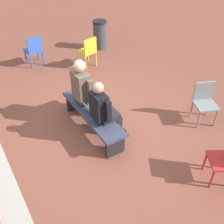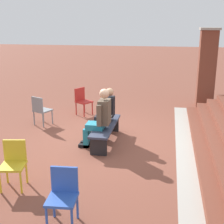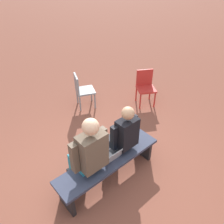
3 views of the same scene
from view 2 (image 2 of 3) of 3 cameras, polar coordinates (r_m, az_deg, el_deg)
The scene contains 11 objects.
ground_plane at distance 7.78m, azimuth -1.74°, elevation -5.24°, with size 60.00×60.00×0.00m, color brown.
concrete_strip at distance 7.58m, azimuth 13.10°, elevation -6.27°, with size 7.05×0.40×0.01m, color #A8A399.
brick_pillar_left_of_steps at distance 11.13m, azimuth 16.94°, elevation 7.78°, with size 0.64×0.64×2.65m.
bench at distance 7.58m, azimuth -1.16°, elevation -2.99°, with size 1.80×0.44×0.45m.
person_student at distance 7.80m, azimuth -1.15°, elevation 0.17°, with size 0.50×0.64×1.28m.
person_adult at distance 7.17m, azimuth -2.26°, elevation -0.89°, with size 0.58×0.73×1.40m.
laptop at distance 7.56m, azimuth -1.03°, elevation -1.88°, with size 0.32×0.29×0.21m.
plastic_chair_near_bench_left at distance 8.99m, azimuth -12.92°, elevation 0.55°, with size 0.55×0.55×0.84m.
plastic_chair_far_right at distance 4.69m, azimuth -8.94°, elevation -14.39°, with size 0.45×0.45×0.84m.
plastic_chair_far_left at distance 9.85m, azimuth -5.46°, elevation 2.28°, with size 0.58×0.58×0.84m.
plastic_chair_near_bench_right at distance 5.84m, azimuth -17.54°, elevation -8.56°, with size 0.49×0.49×0.84m.
Camera 2 is at (7.07, 1.54, 2.87)m, focal length 50.00 mm.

